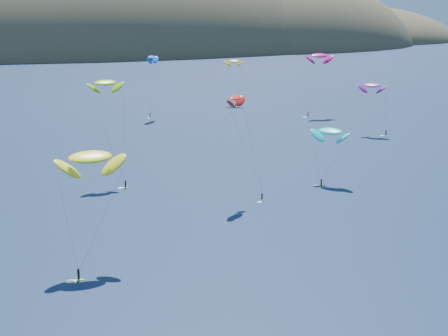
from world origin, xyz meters
TOP-DOWN VIEW (x-y plane):
  - island at (39.40, 562.36)m, footprint 730.00×300.00m
  - kitesurfer_2 at (-19.41, 59.41)m, footprint 11.70×11.43m
  - kitesurfer_3 at (-11.36, 110.38)m, footprint 8.88×12.31m
  - kitesurfer_4 at (14.57, 192.44)m, footprint 7.62×8.66m
  - kitesurfer_5 at (41.15, 92.49)m, footprint 9.67×9.96m
  - kitesurfer_6 at (79.80, 141.47)m, footprint 9.45×11.41m
  - kitesurfer_8 at (77.41, 178.70)m, footprint 12.12×7.48m
  - kitesurfer_9 at (14.76, 86.44)m, footprint 9.14×8.74m
  - kitesurfer_11 at (53.25, 212.43)m, footprint 8.31×13.78m

SIDE VIEW (x-z plane):
  - island at x=39.40m, z-range -115.74..94.26m
  - kitesurfer_5 at x=41.15m, z-range 5.05..20.48m
  - kitesurfer_6 at x=79.80m, z-range 6.88..25.65m
  - kitesurfer_11 at x=53.25m, z-range 8.14..28.70m
  - kitesurfer_2 at x=-19.41m, z-range 7.70..29.46m
  - kitesurfer_4 at x=14.57m, z-range 10.23..35.27m
  - kitesurfer_8 at x=77.41m, z-range 10.01..36.00m
  - kitesurfer_9 at x=14.76m, z-range 10.52..35.60m
  - kitesurfer_3 at x=-11.36m, z-range 10.97..37.78m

